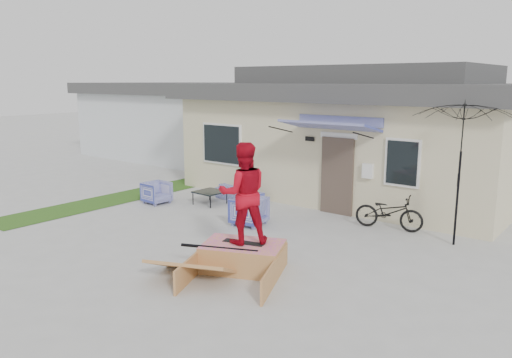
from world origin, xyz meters
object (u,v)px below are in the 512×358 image
Objects in this scene: armchair_left at (157,191)px; skater at (243,191)px; skate_ramp at (243,256)px; patio_umbrella at (460,167)px; coffee_table at (210,198)px; loveseat at (239,190)px; skateboard at (244,242)px; armchair_right at (249,210)px; bicycle at (389,208)px.

skater reaches higher than armchair_left.
skate_ramp is 1.04× the size of skater.
skate_ramp is 1.28m from skater.
patio_umbrella is at bearing -173.34° from skater.
coffee_table is at bearing 117.29° from skate_ramp.
loveseat is at bearing 177.82° from patio_umbrella.
armchair_left is 8.40m from patio_umbrella.
patio_umbrella reaches higher than coffee_table.
skater is (0.00, 0.00, 1.00)m from skateboard.
coffee_table is at bearing -51.94° from armchair_left.
skater reaches higher than coffee_table.
skater is at bearing -111.06° from armchair_left.
skateboard is at bearing 41.59° from skater.
armchair_left is at bearing -169.11° from patio_umbrella.
armchair_right is at bearing -87.80° from armchair_left.
armchair_right reaches higher than loveseat.
loveseat is 0.65× the size of patio_umbrella.
armchair_right reaches higher than skateboard.
coffee_table is at bearing -121.24° from armchair_right.
skateboard is at bearing 139.14° from loveseat.
skateboard is (3.68, -4.22, 0.22)m from loveseat.
loveseat is 0.97× the size of bicycle.
skate_ramp is (-2.76, -4.02, -1.50)m from patio_umbrella.
bicycle is at bearing 172.62° from patio_umbrella.
bicycle is at bearing -153.67° from skater.
loveseat is 0.99m from coffee_table.
skateboard reaches higher than skate_ramp.
loveseat reaches higher than skateboard.
loveseat is at bearing 67.30° from coffee_table.
patio_umbrella is (1.64, -0.21, 1.22)m from bicycle.
loveseat is 2.23× the size of armchair_left.
skateboard is at bearing 29.09° from armchair_right.
armchair_left is at bearing 94.87° from bicycle.
skater is (3.68, -4.22, 1.22)m from loveseat.
skater reaches higher than armchair_right.
loveseat is 4.83m from bicycle.
patio_umbrella is at bearing -107.80° from bicycle.
bicycle is at bearing 59.98° from skateboard.
patio_umbrella is (6.46, -0.25, 1.44)m from loveseat.
loveseat is at bearing 107.74° from skate_ramp.
bicycle is 4.46m from skater.
skate_ramp is at bearing -124.43° from patio_umbrella.
loveseat reaches higher than skate_ramp.
armchair_left is (-1.68, -1.81, 0.05)m from loveseat.
armchair_right is 0.48× the size of bicycle.
coffee_table is 0.94× the size of skateboard.
armchair_left is at bearing -145.11° from coffee_table.
bicycle is (5.20, 0.87, 0.34)m from coffee_table.
loveseat is 2.66m from armchair_right.
patio_umbrella is at bearing -75.94° from armchair_left.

